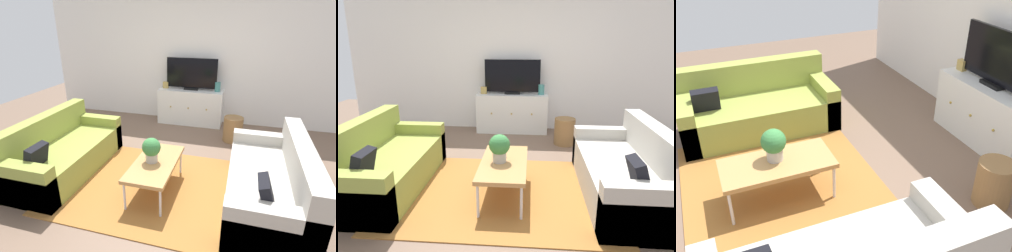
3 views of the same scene
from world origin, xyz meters
TOP-DOWN VIEW (x-y plane):
  - ground_plane at (0.00, 0.00)m, footprint 10.00×10.00m
  - area_rug at (0.00, -0.15)m, footprint 2.50×1.90m
  - couch_left_side at (-1.44, -0.10)m, footprint 0.86×1.85m
  - coffee_table at (0.03, -0.21)m, footprint 0.50×1.03m
  - potted_plant at (-0.01, -0.22)m, footprint 0.23×0.23m
  - tv_console at (-0.03, 2.27)m, footprint 1.30×0.47m
  - flat_screen_tv at (-0.03, 2.29)m, footprint 1.01×0.16m
  - mantel_clock at (-0.57, 2.27)m, footprint 0.11×0.07m
  - wicker_basket at (0.88, 1.59)m, footprint 0.34×0.34m

SIDE VIEW (x-z plane):
  - ground_plane at x=0.00m, z-range 0.00..0.00m
  - area_rug at x=0.00m, z-range 0.00..0.01m
  - wicker_basket at x=0.88m, z-range 0.00..0.44m
  - couch_left_side at x=-1.44m, z-range -0.13..0.67m
  - tv_console at x=-0.03m, z-range 0.00..0.72m
  - coffee_table at x=0.03m, z-range 0.17..0.58m
  - potted_plant at x=-0.01m, z-range 0.43..0.74m
  - mantel_clock at x=-0.57m, z-range 0.72..0.85m
  - flat_screen_tv at x=-0.03m, z-range 0.72..1.34m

